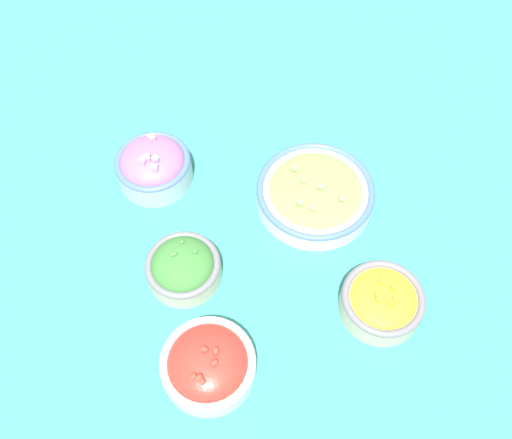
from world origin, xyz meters
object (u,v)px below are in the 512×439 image
(bowl_broccoli, at_px, (183,267))
(bowl_cherry_tomatoes, at_px, (208,364))
(bowl_squash, at_px, (382,301))
(bowl_red_onion, at_px, (153,165))
(bowl_lettuce, at_px, (315,193))

(bowl_broccoli, xyz_separation_m, bowl_cherry_tomatoes, (0.16, 0.00, 0.00))
(bowl_squash, bearing_deg, bowl_red_onion, -140.22)
(bowl_squash, xyz_separation_m, bowl_red_onion, (-0.35, -0.29, 0.01))
(bowl_squash, relative_size, bowl_red_onion, 0.96)
(bowl_broccoli, relative_size, bowl_cherry_tomatoes, 0.87)
(bowl_cherry_tomatoes, bearing_deg, bowl_lettuce, 134.42)
(bowl_squash, height_order, bowl_red_onion, bowl_red_onion)
(bowl_red_onion, relative_size, bowl_cherry_tomatoes, 0.96)
(bowl_lettuce, relative_size, bowl_red_onion, 1.53)
(bowl_red_onion, xyz_separation_m, bowl_cherry_tomatoes, (0.37, 0.01, -0.01))
(bowl_cherry_tomatoes, bearing_deg, bowl_red_onion, -178.50)
(bowl_lettuce, bearing_deg, bowl_red_onion, -116.30)
(bowl_red_onion, distance_m, bowl_cherry_tomatoes, 0.37)
(bowl_lettuce, relative_size, bowl_broccoli, 1.69)
(bowl_lettuce, bearing_deg, bowl_squash, 8.24)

